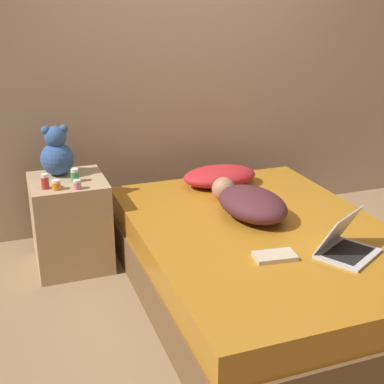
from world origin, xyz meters
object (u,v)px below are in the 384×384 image
(teddy_bear, at_px, (57,153))
(person_lying, at_px, (249,202))
(bottle_red, at_px, (45,182))
(bottle_green, at_px, (75,175))
(book, at_px, (275,256))
(bottle_orange, at_px, (56,185))
(laptop, at_px, (345,244))
(bottle_pink, at_px, (77,185))
(pillow, at_px, (220,176))

(teddy_bear, bearing_deg, person_lying, -32.91)
(bottle_red, bearing_deg, person_lying, -20.60)
(bottle_green, distance_m, book, 1.37)
(teddy_bear, height_order, bottle_orange, teddy_bear)
(bottle_green, bearing_deg, laptop, -43.12)
(laptop, xyz_separation_m, bottle_green, (-1.21, 1.13, 0.16))
(person_lying, distance_m, bottle_pink, 1.04)
(teddy_bear, relative_size, bottle_green, 3.93)
(bottle_orange, height_order, book, bottle_orange)
(pillow, relative_size, bottle_green, 6.32)
(person_lying, distance_m, laptop, 0.68)
(laptop, distance_m, book, 0.37)
(bottle_green, bearing_deg, bottle_red, -160.28)
(laptop, bearing_deg, pillow, 69.75)
(laptop, xyz_separation_m, bottle_pink, (-1.22, 1.00, 0.15))
(pillow, distance_m, book, 1.14)
(person_lying, xyz_separation_m, bottle_red, (-1.15, 0.43, 0.13))
(laptop, bearing_deg, bottle_red, 113.16)
(bottle_pink, distance_m, book, 1.27)
(teddy_bear, xyz_separation_m, bottle_red, (-0.11, -0.24, -0.10))
(bottle_orange, relative_size, bottle_green, 0.74)
(bottle_red, bearing_deg, bottle_green, 19.72)
(bottle_red, bearing_deg, bottle_orange, -35.61)
(laptop, relative_size, bottle_red, 4.18)
(laptop, bearing_deg, bottle_orange, 113.08)
(laptop, xyz_separation_m, teddy_bear, (-1.29, 1.31, 0.26))
(pillow, relative_size, laptop, 1.36)
(pillow, height_order, bottle_red, bottle_red)
(bottle_pink, bearing_deg, laptop, -39.23)
(pillow, bearing_deg, bottle_red, -173.35)
(teddy_bear, bearing_deg, bottle_orange, -99.28)
(bottle_orange, xyz_separation_m, bottle_red, (-0.06, 0.04, 0.02))
(pillow, xyz_separation_m, teddy_bear, (-1.09, 0.10, 0.25))
(person_lying, height_order, book, person_lying)
(pillow, bearing_deg, bottle_green, -175.89)
(teddy_bear, xyz_separation_m, bottle_orange, (-0.05, -0.29, -0.11))
(pillow, distance_m, bottle_orange, 1.16)
(bottle_pink, xyz_separation_m, bottle_red, (-0.18, 0.07, 0.02))
(bottle_orange, distance_m, book, 1.37)
(laptop, relative_size, bottle_orange, 6.34)
(bottle_pink, bearing_deg, teddy_bear, 102.99)
(teddy_bear, relative_size, bottle_red, 3.53)
(bottle_green, height_order, bottle_red, bottle_red)
(pillow, xyz_separation_m, laptop, (0.20, -1.21, -0.01))
(bottle_green, bearing_deg, teddy_bear, 114.77)
(person_lying, xyz_separation_m, book, (-0.12, -0.56, -0.07))
(bottle_pink, relative_size, bottle_green, 0.68)
(bottle_red, bearing_deg, bottle_pink, -21.54)
(teddy_bear, distance_m, bottle_green, 0.22)
(pillow, bearing_deg, bottle_orange, -170.89)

